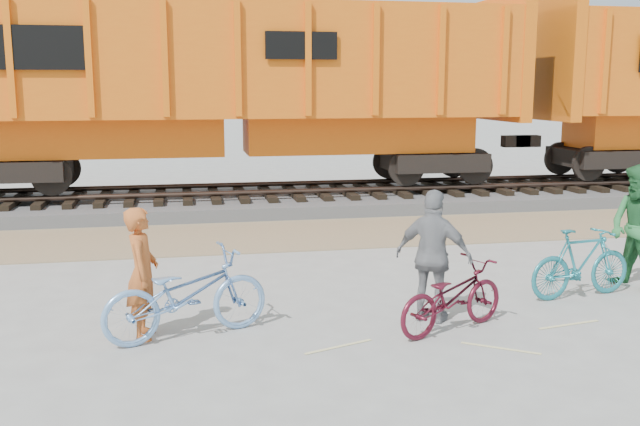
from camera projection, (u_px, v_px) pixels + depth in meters
The scene contains 11 objects.
ground at pixel (401, 320), 9.12m from camera, with size 120.00×120.00×0.00m, color #9E9E99.
gravel_strip at pixel (320, 234), 14.44m from camera, with size 120.00×3.00×0.02m, color #9B8460.
ballast_bed at pixel (293, 200), 17.80m from camera, with size 120.00×4.00×0.30m, color slate.
track at pixel (293, 187), 17.74m from camera, with size 120.00×2.60×0.24m.
hopper_car_center at pixel (233, 84), 17.03m from camera, with size 14.00×3.13×4.65m.
bicycle_blue at pixel (186, 294), 8.40m from camera, with size 0.70×2.01×1.06m, color #73A1D8.
bicycle_teal at pixel (581, 263), 10.02m from camera, with size 0.47×1.66×1.00m, color teal.
bicycle_maroon at pixel (452, 296), 8.63m from camera, with size 0.58×1.66×0.87m, color #4F101F.
person_solo at pixel (142, 273), 8.36m from camera, with size 0.57×0.38×1.57m, color #B25523.
person_man at pixel (638, 228), 10.32m from camera, with size 0.89×0.70×1.84m, color #246634.
person_woman at pixel (434, 256), 8.93m from camera, with size 0.99×0.41×1.69m, color gray.
Camera 1 is at (-2.69, -8.38, 2.94)m, focal length 40.00 mm.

